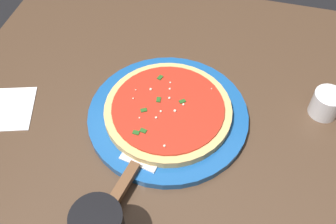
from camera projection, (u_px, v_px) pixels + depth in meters
restaurant_table at (160, 151)px, 0.90m from camera, size 0.85×0.87×0.73m
serving_plate at (168, 116)px, 0.78m from camera, size 0.31×0.31×0.02m
pizza at (168, 110)px, 0.76m from camera, size 0.25×0.25×0.02m
pizza_server at (129, 176)px, 0.68m from camera, size 0.22×0.09×0.01m
cup_small_sauce at (326, 104)px, 0.77m from camera, size 0.06×0.06×0.05m
napkin_folded_right at (0, 109)px, 0.80m from camera, size 0.15×0.16×0.00m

